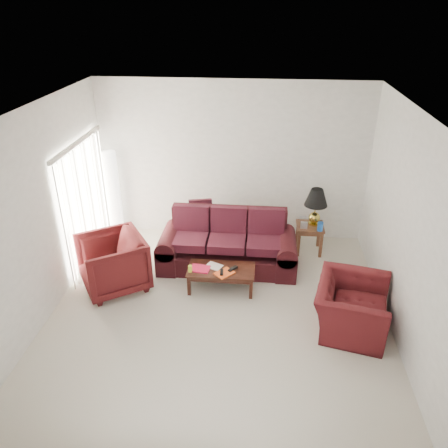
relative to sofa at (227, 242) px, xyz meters
name	(u,v)px	position (x,y,z in m)	size (l,w,h in m)	color
floor	(219,311)	(-0.02, -1.27, -0.48)	(5.00, 5.00, 0.00)	beige
blinds	(86,204)	(-2.44, 0.03, 0.60)	(0.10, 2.00, 2.16)	silver
sofa	(227,242)	(0.00, 0.00, 0.00)	(2.36, 1.02, 0.97)	black
throw_pillow	(201,211)	(-0.55, 0.66, 0.26)	(0.42, 0.12, 0.42)	black
end_table	(309,238)	(1.46, 0.66, -0.22)	(0.49, 0.49, 0.54)	#53241C
table_lamp	(315,207)	(1.52, 0.72, 0.40)	(0.42, 0.42, 0.70)	gold
clock	(304,225)	(1.33, 0.54, 0.11)	(0.12, 0.04, 0.12)	silver
blue_canister	(320,226)	(1.61, 0.48, 0.13)	(0.10, 0.10, 0.16)	#1A54AD
picture_frame	(303,217)	(1.33, 0.82, 0.13)	(0.13, 0.02, 0.16)	#B1B0B5
floor_lamp	(114,195)	(-2.27, 0.93, 0.39)	(0.29, 0.29, 1.76)	silver
armchair_left	(113,263)	(-1.78, -0.79, -0.03)	(0.97, 1.00, 0.91)	#3E0E0F
armchair_right	(351,307)	(1.87, -1.45, -0.12)	(1.11, 0.97, 0.72)	#3F0E11
coffee_table	(221,279)	(-0.04, -0.68, -0.30)	(1.07, 0.53, 0.37)	black
magazine_red	(200,269)	(-0.38, -0.72, -0.10)	(0.30, 0.23, 0.02)	#B71234
magazine_white	(214,266)	(-0.17, -0.62, -0.10)	(0.25, 0.19, 0.01)	white
magazine_orange	(224,273)	(0.02, -0.80, -0.10)	(0.29, 0.22, 0.02)	#D94C19
remote_a	(222,272)	(-0.02, -0.81, -0.08)	(0.05, 0.17, 0.02)	black
remote_b	(233,269)	(0.15, -0.69, -0.08)	(0.05, 0.19, 0.02)	black
yellow_glass	(190,269)	(-0.52, -0.80, -0.05)	(0.06, 0.06, 0.11)	#F0FF38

